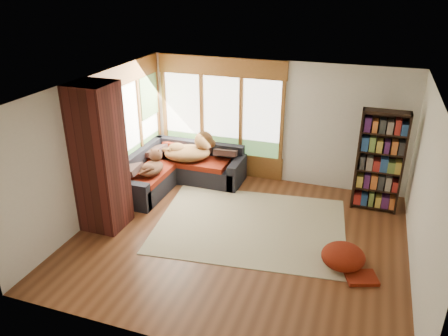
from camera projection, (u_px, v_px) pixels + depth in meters
The scene contains 17 objects.
floor at pixel (239, 238), 7.54m from camera, with size 5.50×5.50×0.00m, color #532C17.
ceiling at pixel (242, 90), 6.47m from camera, with size 5.50×5.50×0.00m, color white.
wall_back at pixel (275, 123), 9.16m from camera, with size 5.50×0.04×2.60m, color silver.
wall_front at pixel (175, 257), 4.85m from camera, with size 5.50×0.04×2.60m, color silver.
wall_left at pixel (94, 149), 7.82m from camera, with size 0.04×5.00×2.60m, color silver.
wall_right at pixel (426, 195), 6.19m from camera, with size 0.04×5.00×2.60m, color silver.
windows_back at pixel (221, 115), 9.47m from camera, with size 2.82×0.10×1.90m.
windows_left at pixel (129, 126), 8.82m from camera, with size 0.10×2.62×1.90m.
roller_blind at pixel (149, 96), 9.36m from camera, with size 0.03×0.72×0.90m, color #6C9558.
brick_chimney at pixel (100, 158), 7.41m from camera, with size 0.70×0.70×2.60m, color #471914.
sectional_sofa at pixel (177, 168), 9.45m from camera, with size 2.20×2.20×0.80m.
area_rug at pixel (250, 225), 7.91m from camera, with size 3.34×2.55×0.01m, color silver.
bookshelf at pixel (380, 162), 8.09m from camera, with size 0.84×0.28×1.96m.
pouf at pixel (343, 256), 6.73m from camera, with size 0.67×0.67×0.36m, color maroon.
dog_tan at pixel (191, 147), 9.21m from camera, with size 1.15×0.94×0.56m.
dog_brindle at pixel (152, 162), 8.68m from camera, with size 0.46×0.72×0.38m.
throw_pillows at pixel (180, 145), 9.37m from camera, with size 1.98×1.68×0.45m.
Camera 1 is at (1.82, -6.11, 4.20)m, focal length 35.00 mm.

